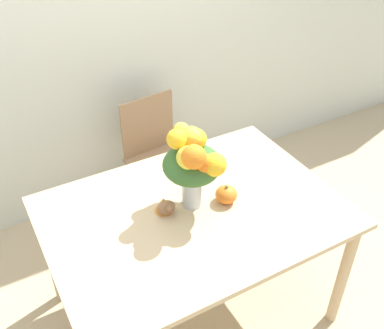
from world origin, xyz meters
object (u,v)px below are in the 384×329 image
at_px(flower_vase, 193,161).
at_px(dining_chair_near_window, 159,158).
at_px(turkey_figurine, 165,206).
at_px(pumpkin, 226,194).

distance_m(flower_vase, dining_chair_near_window, 1.05).
xyz_separation_m(flower_vase, dining_chair_near_window, (0.21, 0.85, -0.58)).
bearing_deg(flower_vase, turkey_figurine, 171.19).
distance_m(flower_vase, pumpkin, 0.28).
relative_size(flower_vase, dining_chair_near_window, 0.51).
bearing_deg(turkey_figurine, pumpkin, -14.76).
distance_m(pumpkin, turkey_figurine, 0.31).
distance_m(pumpkin, dining_chair_near_window, 0.97).
relative_size(flower_vase, pumpkin, 4.02).
bearing_deg(flower_vase, dining_chair_near_window, 75.94).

